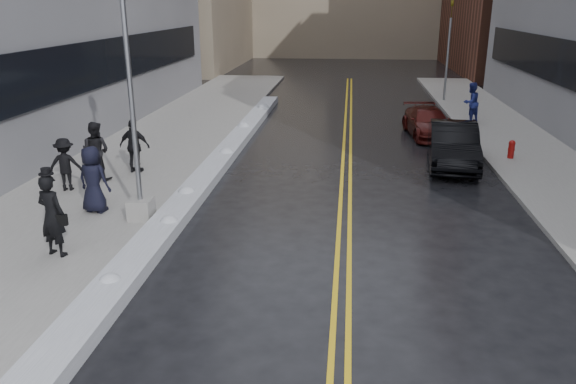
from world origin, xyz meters
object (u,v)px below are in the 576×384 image
(fire_hydrant, at_px, (511,148))
(car_maroon, at_px, (428,122))
(pedestrian_d, at_px, (135,146))
(pedestrian_fedora, at_px, (52,215))
(car_black, at_px, (453,145))
(pedestrian_c, at_px, (93,179))
(pedestrian_b, at_px, (96,151))
(pedestrian_east, at_px, (471,102))
(lamppost, at_px, (135,138))
(pedestrian_e, at_px, (66,164))
(traffic_signal, at_px, (448,47))

(fire_hydrant, distance_m, car_maroon, 5.04)
(pedestrian_d, xyz_separation_m, car_maroon, (11.41, 7.71, -0.46))
(pedestrian_fedora, relative_size, car_black, 0.41)
(pedestrian_c, bearing_deg, pedestrian_b, -54.79)
(pedestrian_d, xyz_separation_m, pedestrian_east, (13.89, 10.61, 0.04))
(lamppost, distance_m, pedestrian_b, 4.71)
(lamppost, relative_size, pedestrian_e, 4.37)
(pedestrian_d, relative_size, pedestrian_e, 1.11)
(pedestrian_b, bearing_deg, fire_hydrant, -155.67)
(car_black, bearing_deg, lamppost, -138.50)
(lamppost, distance_m, pedestrian_d, 5.09)
(pedestrian_d, distance_m, pedestrian_east, 17.48)
(traffic_signal, height_order, pedestrian_c, traffic_signal)
(fire_hydrant, height_order, pedestrian_c, pedestrian_c)
(lamppost, relative_size, car_black, 1.52)
(pedestrian_e, relative_size, car_black, 0.35)
(pedestrian_b, height_order, pedestrian_c, pedestrian_b)
(pedestrian_c, distance_m, pedestrian_east, 20.02)
(traffic_signal, distance_m, pedestrian_d, 22.29)
(pedestrian_east, bearing_deg, lamppost, 12.45)
(pedestrian_east, bearing_deg, pedestrian_c, 8.20)
(fire_hydrant, bearing_deg, pedestrian_d, -166.20)
(lamppost, bearing_deg, pedestrian_b, 129.05)
(lamppost, xyz_separation_m, pedestrian_b, (-2.84, 3.50, -1.36))
(pedestrian_c, bearing_deg, car_black, -137.12)
(traffic_signal, height_order, pedestrian_e, traffic_signal)
(pedestrian_b, height_order, car_black, pedestrian_b)
(pedestrian_e, bearing_deg, pedestrian_fedora, 101.64)
(lamppost, bearing_deg, fire_hydrant, 33.04)
(pedestrian_e, bearing_deg, pedestrian_c, 122.07)
(lamppost, bearing_deg, pedestrian_fedora, -115.61)
(pedestrian_east, bearing_deg, car_maroon, 10.39)
(pedestrian_b, bearing_deg, pedestrian_d, -126.55)
(fire_hydrant, xyz_separation_m, traffic_signal, (-0.50, 14.00, 2.85))
(traffic_signal, distance_m, pedestrian_c, 25.46)
(pedestrian_c, height_order, pedestrian_east, pedestrian_east)
(pedestrian_c, bearing_deg, fire_hydrant, -138.96)
(pedestrian_b, distance_m, car_black, 13.22)
(car_maroon, bearing_deg, pedestrian_b, -150.93)
(pedestrian_fedora, xyz_separation_m, pedestrian_c, (-0.33, 2.99, -0.04))
(fire_hydrant, bearing_deg, pedestrian_east, 92.03)
(fire_hydrant, xyz_separation_m, pedestrian_e, (-15.65, -5.71, 0.47))
(pedestrian_c, height_order, pedestrian_e, pedestrian_c)
(lamppost, xyz_separation_m, car_maroon, (9.57, 12.23, -1.88))
(pedestrian_d, relative_size, car_black, 0.39)
(lamppost, distance_m, car_maroon, 15.64)
(lamppost, bearing_deg, car_maroon, 51.98)
(pedestrian_fedora, bearing_deg, pedestrian_b, -58.68)
(car_maroon, bearing_deg, pedestrian_c, -139.36)
(pedestrian_c, xyz_separation_m, pedestrian_d, (-0.29, 4.09, -0.02))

